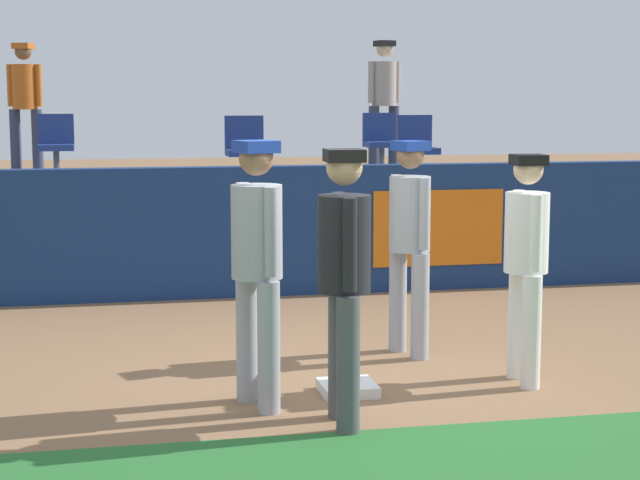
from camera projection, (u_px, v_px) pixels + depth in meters
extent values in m
plane|color=#846042|center=(330.00, 395.00, 7.65)|extent=(60.00, 60.00, 0.00)
cube|color=white|center=(348.00, 388.00, 7.69)|extent=(0.40, 0.40, 0.08)
cylinder|color=white|center=(517.00, 323.00, 8.08)|extent=(0.15, 0.15, 0.85)
cylinder|color=white|center=(531.00, 332.00, 7.78)|extent=(0.15, 0.15, 0.85)
cylinder|color=white|center=(527.00, 232.00, 7.83)|extent=(0.35, 0.35, 0.60)
sphere|color=beige|center=(528.00, 170.00, 7.77)|extent=(0.22, 0.22, 0.22)
cube|color=black|center=(529.00, 160.00, 7.76)|extent=(0.25, 0.25, 0.08)
cylinder|color=white|center=(518.00, 227.00, 8.02)|extent=(0.09, 0.09, 0.56)
cylinder|color=white|center=(536.00, 233.00, 7.63)|extent=(0.09, 0.09, 0.56)
ellipsoid|color=brown|center=(529.00, 257.00, 8.07)|extent=(0.13, 0.21, 0.28)
cylinder|color=#9EA3AD|center=(247.00, 338.00, 7.45)|extent=(0.16, 0.16, 0.91)
cylinder|color=#9EA3AD|center=(269.00, 348.00, 7.17)|extent=(0.16, 0.16, 0.91)
cylinder|color=#9EA3AD|center=(257.00, 232.00, 7.21)|extent=(0.45, 0.45, 0.64)
sphere|color=#8C6647|center=(256.00, 158.00, 7.14)|extent=(0.24, 0.24, 0.24)
cube|color=#193899|center=(256.00, 147.00, 7.13)|extent=(0.32, 0.32, 0.08)
cylinder|color=#9EA3AD|center=(243.00, 225.00, 7.39)|extent=(0.09, 0.09, 0.60)
cylinder|color=#9EA3AD|center=(271.00, 232.00, 7.02)|extent=(0.09, 0.09, 0.60)
cylinder|color=#9EA3AD|center=(398.00, 300.00, 8.93)|extent=(0.15, 0.15, 0.88)
cylinder|color=#9EA3AD|center=(420.00, 307.00, 8.65)|extent=(0.15, 0.15, 0.88)
cylinder|color=#9EA3AD|center=(410.00, 214.00, 8.69)|extent=(0.43, 0.43, 0.62)
sphere|color=#8C6647|center=(410.00, 155.00, 8.62)|extent=(0.23, 0.23, 0.23)
cube|color=#193899|center=(411.00, 146.00, 8.61)|extent=(0.31, 0.31, 0.08)
cylinder|color=#9EA3AD|center=(396.00, 209.00, 8.86)|extent=(0.09, 0.09, 0.58)
cylinder|color=#9EA3AD|center=(424.00, 214.00, 8.51)|extent=(0.09, 0.09, 0.58)
cylinder|color=#4C4C51|center=(339.00, 353.00, 7.06)|extent=(0.15, 0.15, 0.90)
cylinder|color=#4C4C51|center=(348.00, 365.00, 6.74)|extent=(0.15, 0.15, 0.90)
cylinder|color=black|center=(344.00, 244.00, 6.80)|extent=(0.36, 0.36, 0.63)
sphere|color=tan|center=(344.00, 167.00, 6.73)|extent=(0.23, 0.23, 0.23)
cube|color=black|center=(344.00, 155.00, 6.72)|extent=(0.26, 0.26, 0.08)
cylinder|color=black|center=(338.00, 236.00, 7.00)|extent=(0.09, 0.09, 0.59)
cylinder|color=black|center=(350.00, 245.00, 6.59)|extent=(0.09, 0.09, 0.59)
cube|color=navy|center=(252.00, 231.00, 11.41)|extent=(18.00, 0.24, 1.41)
cube|color=orange|center=(438.00, 228.00, 11.70)|extent=(1.50, 0.02, 0.85)
cube|color=#59595E|center=(225.00, 219.00, 13.92)|extent=(18.00, 4.80, 1.08)
cylinder|color=#4C4C51|center=(247.00, 169.00, 12.68)|extent=(0.08, 0.08, 0.40)
cube|color=navy|center=(246.00, 153.00, 12.65)|extent=(0.47, 0.44, 0.08)
cube|color=navy|center=(244.00, 132.00, 12.81)|extent=(0.47, 0.06, 0.40)
cylinder|color=#4C4C51|center=(418.00, 167.00, 13.12)|extent=(0.08, 0.08, 0.40)
cube|color=navy|center=(419.00, 151.00, 13.09)|extent=(0.45, 0.44, 0.08)
cube|color=navy|center=(414.00, 131.00, 13.24)|extent=(0.45, 0.06, 0.40)
cylinder|color=#4C4C51|center=(57.00, 163.00, 13.96)|extent=(0.08, 0.08, 0.40)
cube|color=navy|center=(56.00, 147.00, 13.94)|extent=(0.47, 0.44, 0.08)
cube|color=navy|center=(56.00, 129.00, 14.09)|extent=(0.47, 0.06, 0.40)
cylinder|color=#4C4C51|center=(382.00, 159.00, 14.87)|extent=(0.08, 0.08, 0.40)
cube|color=navy|center=(382.00, 144.00, 14.84)|extent=(0.46, 0.44, 0.08)
cube|color=navy|center=(378.00, 127.00, 14.99)|extent=(0.46, 0.06, 0.40)
cylinder|color=#33384C|center=(394.00, 137.00, 15.85)|extent=(0.16, 0.16, 0.93)
cylinder|color=#33384C|center=(374.00, 137.00, 15.71)|extent=(0.16, 0.16, 0.93)
cylinder|color=#A5998C|center=(384.00, 84.00, 15.67)|extent=(0.43, 0.43, 0.65)
sphere|color=beige|center=(384.00, 49.00, 15.60)|extent=(0.24, 0.24, 0.24)
cube|color=black|center=(385.00, 43.00, 15.59)|extent=(0.31, 0.31, 0.09)
cylinder|color=#A5998C|center=(397.00, 82.00, 15.76)|extent=(0.10, 0.10, 0.61)
cylinder|color=#A5998C|center=(371.00, 82.00, 15.58)|extent=(0.10, 0.10, 0.61)
cylinder|color=#33384C|center=(37.00, 141.00, 14.87)|extent=(0.15, 0.15, 0.89)
cylinder|color=#33384C|center=(16.00, 141.00, 14.91)|extent=(0.15, 0.15, 0.89)
cylinder|color=#BF5919|center=(24.00, 87.00, 14.79)|extent=(0.44, 0.44, 0.63)
sphere|color=brown|center=(23.00, 52.00, 14.72)|extent=(0.23, 0.23, 0.23)
cube|color=#BF5919|center=(23.00, 46.00, 14.71)|extent=(0.31, 0.31, 0.08)
cylinder|color=#BF5919|center=(39.00, 85.00, 14.76)|extent=(0.09, 0.09, 0.59)
cylinder|color=#BF5919|center=(10.00, 85.00, 14.81)|extent=(0.09, 0.09, 0.59)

